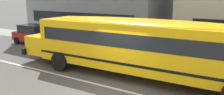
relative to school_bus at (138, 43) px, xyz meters
name	(u,v)px	position (x,y,z in m)	size (l,w,h in m)	color
ground_plane	(114,88)	(-0.17, -1.96, -1.76)	(400.00, 400.00, 0.00)	#54514F
sidewalk_far	(168,54)	(-0.17, 5.34, -1.75)	(120.00, 3.00, 0.01)	gray
lane_centreline	(114,88)	(-0.17, -1.96, -1.76)	(110.00, 0.16, 0.01)	silver
school_bus	(138,43)	(0.00, 0.00, 0.00)	(13.31, 3.17, 2.96)	yellow
parked_car_red_under_tree	(34,34)	(-11.02, 2.71, -0.91)	(3.90, 1.88, 1.64)	maroon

